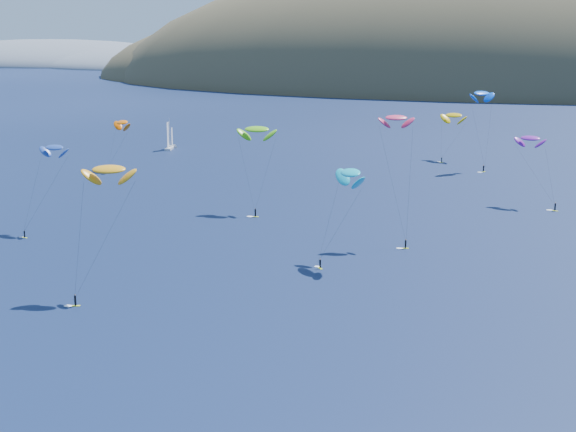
# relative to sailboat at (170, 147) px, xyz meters

# --- Properties ---
(island) EXTENTS (730.00, 300.00, 210.00)m
(island) POSITION_rel_sailboat_xyz_m (112.26, 359.63, -11.68)
(island) COLOR #3D3526
(island) RESTS_ON ground
(headland) EXTENTS (460.00, 250.00, 60.00)m
(headland) POSITION_rel_sailboat_xyz_m (-372.40, 547.35, -4.31)
(headland) COLOR slate
(headland) RESTS_ON ground
(sailboat) EXTENTS (9.51, 8.24, 11.44)m
(sailboat) POSITION_rel_sailboat_xyz_m (0.00, 0.00, 0.00)
(sailboat) COLOR silver
(sailboat) RESTS_ON ground
(kitesurfer_1) EXTENTS (9.29, 9.13, 17.14)m
(kitesurfer_1) POSITION_rel_sailboat_xyz_m (3.14, -40.89, 13.78)
(kitesurfer_1) COLOR #EDFF1C
(kitesurfer_1) RESTS_ON ground
(kitesurfer_2) EXTENTS (9.48, 13.40, 23.59)m
(kitesurfer_2) POSITION_rel_sailboat_xyz_m (57.66, -147.56, 20.18)
(kitesurfer_2) COLOR #EDFF1C
(kitesurfer_2) RESTS_ON ground
(kitesurfer_3) EXTENTS (9.75, 11.66, 22.45)m
(kitesurfer_3) POSITION_rel_sailboat_xyz_m (61.53, -81.62, 18.86)
(kitesurfer_3) COLOR #EDFF1C
(kitesurfer_3) RESTS_ON ground
(kitesurfer_4) EXTENTS (9.48, 11.21, 26.41)m
(kitesurfer_4) POSITION_rel_sailboat_xyz_m (110.62, -8.76, 22.77)
(kitesurfer_4) COLOR #EDFF1C
(kitesurfer_4) RESTS_ON ground
(kitesurfer_5) EXTENTS (9.21, 12.62, 19.93)m
(kitesurfer_5) POSITION_rel_sailboat_xyz_m (92.94, -118.79, 16.37)
(kitesurfer_5) COLOR #EDFF1C
(kitesurfer_5) RESTS_ON ground
(kitesurfer_6) EXTENTS (11.90, 10.92, 18.83)m
(kitesurfer_6) POSITION_rel_sailboat_xyz_m (125.71, -55.60, 15.69)
(kitesurfer_6) COLOR #EDFF1C
(kitesurfer_6) RESTS_ON ground
(kitesurfer_9) EXTENTS (8.43, 9.85, 27.97)m
(kitesurfer_9) POSITION_rel_sailboat_xyz_m (98.55, -100.72, 24.94)
(kitesurfer_9) COLOR #EDFF1C
(kitesurfer_9) RESTS_ON ground
(kitesurfer_10) EXTENTS (7.69, 12.29, 20.35)m
(kitesurfer_10) POSITION_rel_sailboat_xyz_m (24.79, -112.70, 17.33)
(kitesurfer_10) COLOR #EDFF1C
(kitesurfer_10) RESTS_ON ground
(kitesurfer_11) EXTENTS (10.70, 13.17, 17.55)m
(kitesurfer_11) POSITION_rel_sailboat_xyz_m (100.92, 8.02, 13.86)
(kitesurfer_11) COLOR #EDFF1C
(kitesurfer_11) RESTS_ON ground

